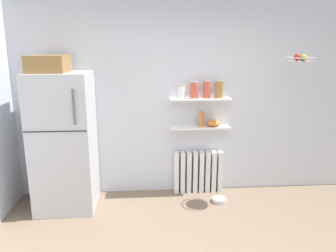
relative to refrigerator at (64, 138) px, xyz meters
name	(u,v)px	position (x,y,z in m)	size (l,w,h in m)	color
back_wall	(180,100)	(1.50, 0.41, 0.40)	(7.04, 0.10, 2.60)	silver
refrigerator	(64,138)	(0.00, 0.00, 0.00)	(0.72, 0.74, 1.92)	#B7BABF
radiator	(198,172)	(1.75, 0.28, -0.61)	(0.68, 0.12, 0.59)	white
wall_shelf_lower	(199,127)	(1.75, 0.25, 0.05)	(0.81, 0.22, 0.03)	white
wall_shelf_upper	(200,99)	(1.75, 0.25, 0.44)	(0.81, 0.22, 0.03)	white
storage_jar_0	(181,91)	(1.50, 0.25, 0.54)	(0.09, 0.09, 0.18)	silver
storage_jar_1	(194,90)	(1.66, 0.25, 0.56)	(0.10, 0.10, 0.22)	#C64C38
storage_jar_2	(207,89)	(1.83, 0.25, 0.56)	(0.09, 0.09, 0.24)	#C64C38
storage_jar_3	(219,89)	(2.00, 0.25, 0.56)	(0.11, 0.11, 0.23)	olive
vase	(201,119)	(1.77, 0.25, 0.16)	(0.08, 0.08, 0.20)	#CC7033
shelf_bowl	(214,123)	(1.94, 0.25, 0.11)	(0.19, 0.19, 0.09)	orange
pet_food_bowl	(219,200)	(1.98, -0.07, -0.88)	(0.19, 0.19, 0.05)	#B7B7BC
hanging_fruit_basket	(301,58)	(2.89, -0.11, 0.97)	(0.35, 0.35, 0.10)	#B2B2B7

